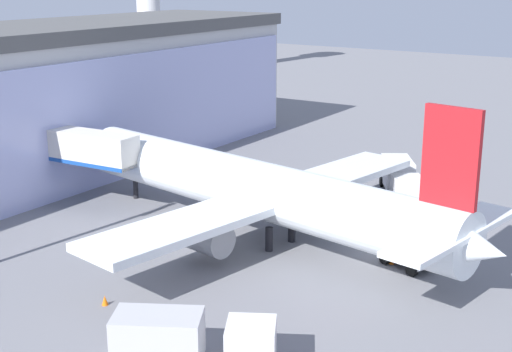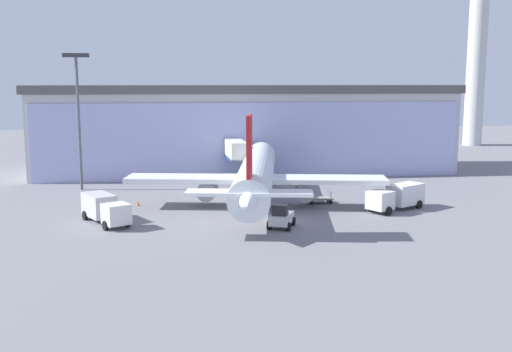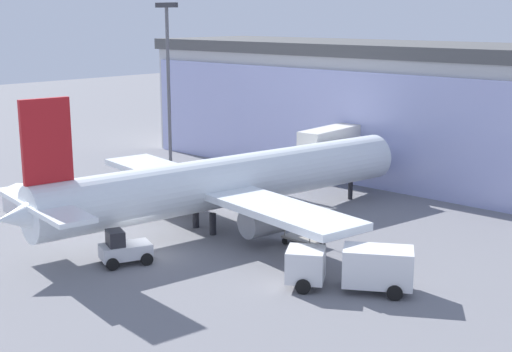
{
  "view_description": "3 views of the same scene",
  "coord_description": "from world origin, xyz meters",
  "px_view_note": "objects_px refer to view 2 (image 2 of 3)",
  "views": [
    {
      "loc": [
        -38.89,
        -16.7,
        17.26
      ],
      "look_at": [
        0.67,
        10.1,
        3.73
      ],
      "focal_mm": 50.0,
      "sensor_mm": 36.0,
      "label": 1
    },
    {
      "loc": [
        -8.42,
        -55.98,
        13.6
      ],
      "look_at": [
        -1.07,
        10.64,
        2.98
      ],
      "focal_mm": 42.0,
      "sensor_mm": 36.0,
      "label": 2
    },
    {
      "loc": [
        36.31,
        -27.78,
        15.78
      ],
      "look_at": [
        1.44,
        9.07,
        4.28
      ],
      "focal_mm": 50.0,
      "sensor_mm": 36.0,
      "label": 3
    }
  ],
  "objects_px": {
    "safety_cone_wingtip": "(138,203)",
    "apron_light_mast": "(78,109)",
    "control_tower": "(478,31)",
    "catering_truck": "(104,208)",
    "pushback_tug": "(281,217)",
    "airplane": "(256,175)",
    "jet_bridge": "(232,148)",
    "fuel_truck": "(397,196)",
    "safety_cone_nose": "(277,222)",
    "baggage_cart": "(320,199)"
  },
  "relations": [
    {
      "from": "fuel_truck",
      "to": "safety_cone_wingtip",
      "type": "height_order",
      "value": "fuel_truck"
    },
    {
      "from": "catering_truck",
      "to": "baggage_cart",
      "type": "xyz_separation_m",
      "value": [
        22.79,
        7.13,
        -0.97
      ]
    },
    {
      "from": "control_tower",
      "to": "safety_cone_nose",
      "type": "relative_size",
      "value": 75.11
    },
    {
      "from": "baggage_cart",
      "to": "safety_cone_nose",
      "type": "xyz_separation_m",
      "value": [
        -6.24,
        -9.77,
        -0.23
      ]
    },
    {
      "from": "jet_bridge",
      "to": "catering_truck",
      "type": "relative_size",
      "value": 1.89
    },
    {
      "from": "safety_cone_nose",
      "to": "safety_cone_wingtip",
      "type": "height_order",
      "value": "same"
    },
    {
      "from": "control_tower",
      "to": "apron_light_mast",
      "type": "distance_m",
      "value": 88.25
    },
    {
      "from": "baggage_cart",
      "to": "safety_cone_nose",
      "type": "distance_m",
      "value": 11.6
    },
    {
      "from": "apron_light_mast",
      "to": "safety_cone_wingtip",
      "type": "height_order",
      "value": "apron_light_mast"
    },
    {
      "from": "control_tower",
      "to": "safety_cone_nose",
      "type": "distance_m",
      "value": 88.29
    },
    {
      "from": "airplane",
      "to": "safety_cone_wingtip",
      "type": "bearing_deg",
      "value": 93.28
    },
    {
      "from": "catering_truck",
      "to": "safety_cone_nose",
      "type": "xyz_separation_m",
      "value": [
        16.55,
        -2.64,
        -1.19
      ]
    },
    {
      "from": "fuel_truck",
      "to": "control_tower",
      "type": "bearing_deg",
      "value": -154.63
    },
    {
      "from": "fuel_truck",
      "to": "safety_cone_wingtip",
      "type": "distance_m",
      "value": 28.28
    },
    {
      "from": "control_tower",
      "to": "baggage_cart",
      "type": "height_order",
      "value": "control_tower"
    },
    {
      "from": "safety_cone_nose",
      "to": "apron_light_mast",
      "type": "bearing_deg",
      "value": 135.88
    },
    {
      "from": "catering_truck",
      "to": "safety_cone_wingtip",
      "type": "height_order",
      "value": "catering_truck"
    },
    {
      "from": "pushback_tug",
      "to": "safety_cone_wingtip",
      "type": "distance_m",
      "value": 18.41
    },
    {
      "from": "safety_cone_wingtip",
      "to": "fuel_truck",
      "type": "bearing_deg",
      "value": -10.55
    },
    {
      "from": "catering_truck",
      "to": "safety_cone_wingtip",
      "type": "distance_m",
      "value": 8.36
    },
    {
      "from": "apron_light_mast",
      "to": "baggage_cart",
      "type": "height_order",
      "value": "apron_light_mast"
    },
    {
      "from": "pushback_tug",
      "to": "airplane",
      "type": "bearing_deg",
      "value": 27.91
    },
    {
      "from": "control_tower",
      "to": "apron_light_mast",
      "type": "bearing_deg",
      "value": -148.24
    },
    {
      "from": "control_tower",
      "to": "apron_light_mast",
      "type": "height_order",
      "value": "control_tower"
    },
    {
      "from": "control_tower",
      "to": "catering_truck",
      "type": "height_order",
      "value": "control_tower"
    },
    {
      "from": "catering_truck",
      "to": "fuel_truck",
      "type": "height_order",
      "value": "same"
    },
    {
      "from": "pushback_tug",
      "to": "safety_cone_wingtip",
      "type": "relative_size",
      "value": 6.61
    },
    {
      "from": "jet_bridge",
      "to": "catering_truck",
      "type": "distance_m",
      "value": 28.26
    },
    {
      "from": "airplane",
      "to": "fuel_truck",
      "type": "xyz_separation_m",
      "value": [
        14.74,
        -3.91,
        -1.97
      ]
    },
    {
      "from": "airplane",
      "to": "catering_truck",
      "type": "xyz_separation_m",
      "value": [
        -15.53,
        -6.62,
        -1.97
      ]
    },
    {
      "from": "jet_bridge",
      "to": "baggage_cart",
      "type": "relative_size",
      "value": 4.98
    },
    {
      "from": "baggage_cart",
      "to": "fuel_truck",
      "type": "bearing_deg",
      "value": 148.96
    },
    {
      "from": "airplane",
      "to": "fuel_truck",
      "type": "relative_size",
      "value": 4.8
    },
    {
      "from": "airplane",
      "to": "fuel_truck",
      "type": "distance_m",
      "value": 15.38
    },
    {
      "from": "baggage_cart",
      "to": "safety_cone_wingtip",
      "type": "relative_size",
      "value": 5.11
    },
    {
      "from": "jet_bridge",
      "to": "apron_light_mast",
      "type": "xyz_separation_m",
      "value": [
        -19.51,
        -5.66,
        5.76
      ]
    },
    {
      "from": "pushback_tug",
      "to": "control_tower",
      "type": "bearing_deg",
      "value": -15.98
    },
    {
      "from": "pushback_tug",
      "to": "safety_cone_nose",
      "type": "bearing_deg",
      "value": 30.6
    },
    {
      "from": "jet_bridge",
      "to": "control_tower",
      "type": "xyz_separation_m",
      "value": [
        54.6,
        40.22,
        19.58
      ]
    },
    {
      "from": "apron_light_mast",
      "to": "pushback_tug",
      "type": "distance_m",
      "value": 32.83
    },
    {
      "from": "jet_bridge",
      "to": "control_tower",
      "type": "bearing_deg",
      "value": -58.05
    },
    {
      "from": "jet_bridge",
      "to": "airplane",
      "type": "bearing_deg",
      "value": -179.82
    },
    {
      "from": "control_tower",
      "to": "airplane",
      "type": "distance_m",
      "value": 81.27
    },
    {
      "from": "control_tower",
      "to": "safety_cone_wingtip",
      "type": "height_order",
      "value": "control_tower"
    },
    {
      "from": "apron_light_mast",
      "to": "baggage_cart",
      "type": "bearing_deg",
      "value": -22.22
    },
    {
      "from": "airplane",
      "to": "catering_truck",
      "type": "distance_m",
      "value": 17.0
    },
    {
      "from": "catering_truck",
      "to": "fuel_truck",
      "type": "relative_size",
      "value": 1.01
    },
    {
      "from": "catering_truck",
      "to": "pushback_tug",
      "type": "xyz_separation_m",
      "value": [
        16.74,
        -3.77,
        -0.49
      ]
    },
    {
      "from": "safety_cone_wingtip",
      "to": "apron_light_mast",
      "type": "bearing_deg",
      "value": 126.25
    },
    {
      "from": "safety_cone_wingtip",
      "to": "safety_cone_nose",
      "type": "bearing_deg",
      "value": -36.82
    }
  ]
}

